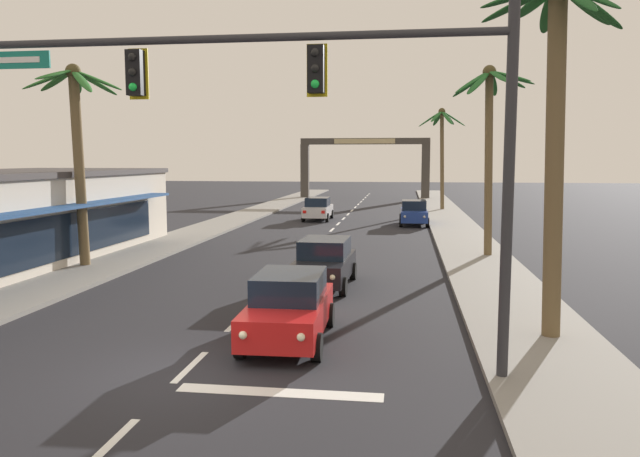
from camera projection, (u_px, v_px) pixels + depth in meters
name	position (u px, v px, depth m)	size (l,w,h in m)	color
ground_plane	(181.00, 376.00, 12.61)	(220.00, 220.00, 0.00)	#232328
sidewalk_right	(468.00, 245.00, 31.22)	(3.20, 110.00, 0.14)	gray
sidewalk_left	(176.00, 240.00, 33.35)	(3.20, 110.00, 0.14)	gray
lane_markings	(325.00, 244.00, 32.25)	(4.28, 87.47, 0.01)	silver
traffic_signal_mast	(325.00, 108.00, 12.14)	(11.68, 0.41, 7.59)	#2D2D33
sedan_lead_at_stop_bar	(289.00, 307.00, 14.99)	(2.02, 4.48, 1.68)	red
sedan_third_in_queue	(324.00, 262.00, 21.46)	(2.05, 4.49, 1.68)	black
sedan_oncoming_far	(318.00, 209.00, 44.90)	(1.95, 4.45, 1.68)	silver
sedan_parked_nearest_kerb	(414.00, 212.00, 41.61)	(1.96, 4.46, 1.68)	navy
palm_left_second	(77.00, 132.00, 24.57)	(3.85, 3.86, 8.25)	brown
palm_right_nearest	(555.00, 98.00, 14.42)	(3.47, 3.47, 8.77)	brown
palm_right_second	(490.00, 119.00, 27.10)	(3.62, 3.71, 8.59)	brown
palm_right_farthest	(442.00, 138.00, 52.66)	(4.06, 4.13, 8.85)	brown
town_gateway_arch	(365.00, 160.00, 69.08)	(14.59, 0.90, 6.84)	#423D38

